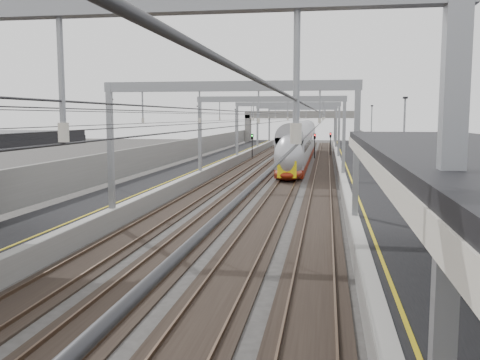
% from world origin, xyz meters
% --- Properties ---
extents(platform_left, '(4.00, 120.00, 1.00)m').
position_xyz_m(platform_left, '(-8.00, 45.00, 0.50)').
color(platform_left, black).
rests_on(platform_left, ground).
extents(platform_right, '(4.00, 120.00, 1.00)m').
position_xyz_m(platform_right, '(8.00, 45.00, 0.50)').
color(platform_right, black).
rests_on(platform_right, ground).
extents(tracks, '(11.40, 140.00, 0.20)m').
position_xyz_m(tracks, '(0.00, 45.00, 0.05)').
color(tracks, black).
rests_on(tracks, ground).
extents(overhead_line, '(13.00, 140.00, 6.60)m').
position_xyz_m(overhead_line, '(0.00, 51.62, 6.14)').
color(overhead_line, gray).
rests_on(overhead_line, platform_left).
extents(overbridge, '(22.00, 2.20, 6.90)m').
position_xyz_m(overbridge, '(0.00, 100.00, 5.31)').
color(overbridge, slate).
rests_on(overbridge, ground).
extents(wall_left, '(0.30, 120.00, 3.20)m').
position_xyz_m(wall_left, '(-11.20, 45.00, 1.60)').
color(wall_left, slate).
rests_on(wall_left, ground).
extents(wall_right, '(0.30, 120.00, 3.20)m').
position_xyz_m(wall_right, '(11.20, 45.00, 1.60)').
color(wall_right, slate).
rests_on(wall_right, ground).
extents(train, '(2.65, 48.29, 4.19)m').
position_xyz_m(train, '(1.50, 64.09, 2.06)').
color(train, maroon).
rests_on(train, ground).
extents(signal_green, '(0.32, 0.32, 3.48)m').
position_xyz_m(signal_green, '(-5.20, 67.91, 2.42)').
color(signal_green, black).
rests_on(signal_green, ground).
extents(signal_red_near, '(0.32, 0.32, 3.48)m').
position_xyz_m(signal_red_near, '(3.20, 70.97, 2.42)').
color(signal_red_near, black).
rests_on(signal_red_near, ground).
extents(signal_red_far, '(0.32, 0.32, 3.48)m').
position_xyz_m(signal_red_far, '(5.40, 76.76, 2.42)').
color(signal_red_far, black).
rests_on(signal_red_far, ground).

